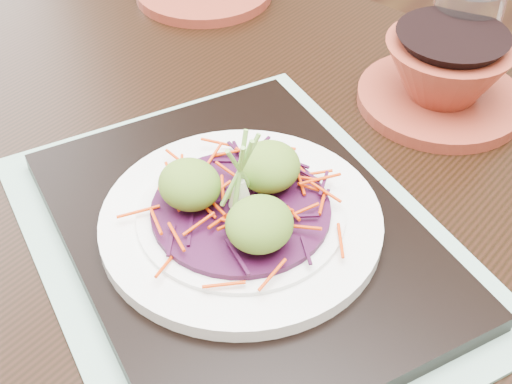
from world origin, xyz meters
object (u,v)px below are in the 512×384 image
Objects in this scene: serving_tray at (241,234)px; terracotta_bowl_set at (444,77)px; dining_table at (293,270)px; water_glass at (463,31)px; white_plate at (241,220)px.

terracotta_bowl_set reaches higher than serving_tray.
water_glass reaches higher than dining_table.
white_plate is at bearing -94.83° from dining_table.
serving_tray is 0.30m from terracotta_bowl_set.
terracotta_bowl_set is at bearing 84.52° from dining_table.
white_plate is at bearing -96.50° from terracotta_bowl_set.
white_plate is 2.22× the size of water_glass.
terracotta_bowl_set is (0.03, 0.29, 0.01)m from white_plate.
dining_table is 5.02× the size of terracotta_bowl_set.
serving_tray is 1.54× the size of white_plate.
water_glass is at bearing 87.16° from white_plate.
dining_table is 0.26m from terracotta_bowl_set.
water_glass reaches higher than terracotta_bowl_set.
dining_table is 10.69× the size of water_glass.
white_plate is at bearing -92.84° from water_glass.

